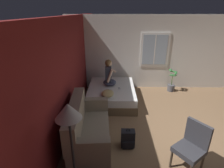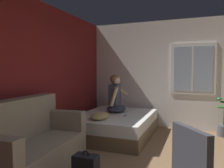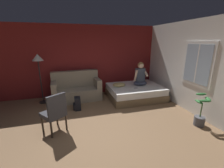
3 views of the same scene
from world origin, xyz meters
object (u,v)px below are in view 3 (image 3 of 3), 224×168
at_px(backpack, 77,104).
at_px(potted_plant, 200,115).
at_px(throw_pillow, 119,85).
at_px(couch, 77,89).
at_px(cell_phone, 136,88).
at_px(floor_lamp, 38,62).
at_px(person_seated, 140,76).
at_px(side_chair, 55,112).
at_px(bed, 135,92).

bearing_deg(backpack, potted_plant, -31.64).
height_order(backpack, throw_pillow, throw_pillow).
bearing_deg(couch, throw_pillow, -14.39).
bearing_deg(cell_phone, floor_lamp, -109.27).
bearing_deg(couch, person_seated, -9.81).
bearing_deg(throw_pillow, potted_plant, -58.90).
bearing_deg(floor_lamp, throw_pillow, -8.48).
height_order(couch, potted_plant, couch).
xyz_separation_m(side_chair, backpack, (0.56, 1.12, -0.34)).
xyz_separation_m(bed, person_seated, (0.23, 0.08, 0.60)).
height_order(bed, potted_plant, potted_plant).
xyz_separation_m(cell_phone, floor_lamp, (-3.21, 0.76, 0.94)).
bearing_deg(potted_plant, backpack, 148.36).
bearing_deg(bed, potted_plant, -70.25).
bearing_deg(throw_pillow, bed, -9.50).
relative_size(throw_pillow, potted_plant, 0.56).
height_order(bed, throw_pillow, throw_pillow).
height_order(couch, cell_phone, couch).
relative_size(couch, potted_plant, 2.06).
bearing_deg(cell_phone, bed, 155.52).
distance_m(bed, backpack, 2.20).
bearing_deg(bed, floor_lamp, 171.34).
height_order(floor_lamp, potted_plant, floor_lamp).
bearing_deg(potted_plant, floor_lamp, 146.28).
relative_size(person_seated, cell_phone, 6.08).
relative_size(couch, person_seated, 2.00).
bearing_deg(bed, backpack, -169.41).
height_order(person_seated, throw_pillow, person_seated).
bearing_deg(cell_phone, potted_plant, 18.07).
bearing_deg(potted_plant, throw_pillow, 121.10).
bearing_deg(throw_pillow, side_chair, -142.61).
distance_m(couch, side_chair, 2.10).
relative_size(couch, floor_lamp, 1.03).
relative_size(bed, person_seated, 2.25).
bearing_deg(couch, potted_plant, -42.94).
bearing_deg(throw_pillow, cell_phone, -34.15).
bearing_deg(bed, throw_pillow, 170.50).
distance_m(floor_lamp, potted_plant, 5.06).
bearing_deg(side_chair, bed, 29.12).
bearing_deg(person_seated, cell_phone, -133.38).
bearing_deg(floor_lamp, bed, -8.66).
bearing_deg(floor_lamp, couch, -0.54).
distance_m(backpack, cell_phone, 2.11).
relative_size(side_chair, person_seated, 1.12).
height_order(bed, cell_phone, cell_phone).
xyz_separation_m(bed, couch, (-2.13, 0.49, 0.16)).
bearing_deg(side_chair, floor_lamp, 105.72).
xyz_separation_m(person_seated, cell_phone, (-0.32, -0.34, -0.35)).
relative_size(person_seated, backpack, 1.91).
height_order(bed, side_chair, side_chair).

